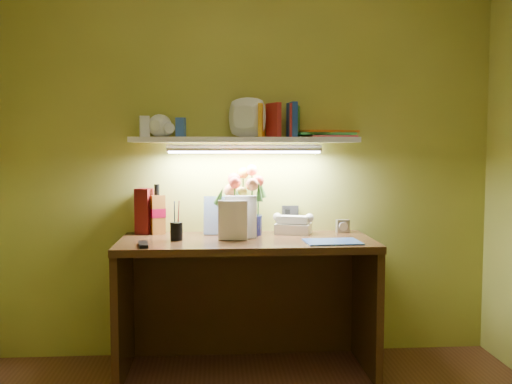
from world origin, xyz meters
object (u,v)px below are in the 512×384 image
(desk_clock, at_px, (343,226))
(flower_bouquet, at_px, (242,201))
(telephone, at_px, (293,223))
(desk, at_px, (247,306))
(whisky_bottle, at_px, (157,209))

(desk_clock, bearing_deg, flower_bouquet, 179.69)
(flower_bouquet, bearing_deg, telephone, 3.90)
(telephone, bearing_deg, desk, -130.41)
(desk, distance_m, whisky_bottle, 0.76)
(whisky_bottle, bearing_deg, flower_bouquet, -7.21)
(flower_bouquet, relative_size, telephone, 1.99)
(desk, bearing_deg, desk_clock, 19.94)
(flower_bouquet, bearing_deg, whisky_bottle, 172.79)
(desk, bearing_deg, flower_bouquet, 95.39)
(whisky_bottle, bearing_deg, desk_clock, -0.61)
(desk_clock, distance_m, whisky_bottle, 1.10)
(desk, relative_size, flower_bouquet, 3.51)
(flower_bouquet, xyz_separation_m, whisky_bottle, (-0.50, 0.06, -0.05))
(desk, height_order, telephone, telephone)
(flower_bouquet, xyz_separation_m, telephone, (0.30, 0.02, -0.14))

